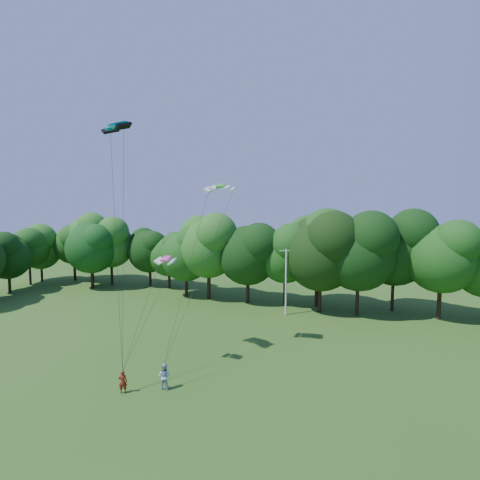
% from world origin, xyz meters
% --- Properties ---
extents(utility_pole, '(1.53, 0.64, 8.04)m').
position_xyz_m(utility_pole, '(-0.24, 30.47, 4.14)').
color(utility_pole, silver).
rests_on(utility_pole, ground).
extents(kite_flyer_left, '(0.72, 0.65, 1.65)m').
position_xyz_m(kite_flyer_left, '(-5.68, 7.51, 0.82)').
color(kite_flyer_left, maroon).
rests_on(kite_flyer_left, ground).
extents(kite_flyer_right, '(1.00, 0.82, 1.88)m').
position_xyz_m(kite_flyer_right, '(-3.33, 9.15, 0.94)').
color(kite_flyer_right, '#9EBCDB').
rests_on(kite_flyer_right, ground).
extents(kite_teal, '(3.15, 2.34, 0.60)m').
position_xyz_m(kite_teal, '(-8.79, 11.31, 19.56)').
color(kite_teal, '#048279').
rests_on(kite_teal, ground).
extents(kite_green, '(2.96, 1.76, 0.47)m').
position_xyz_m(kite_green, '(-2.60, 17.18, 14.90)').
color(kite_green, '#26CE1E').
rests_on(kite_green, ground).
extents(kite_pink, '(1.72, 0.86, 0.39)m').
position_xyz_m(kite_pink, '(-5.07, 12.20, 8.98)').
color(kite_pink, '#DE3D9A').
rests_on(kite_pink, ground).
extents(tree_back_west, '(8.72, 8.72, 12.68)m').
position_xyz_m(tree_back_west, '(-33.02, 33.10, 7.92)').
color(tree_back_west, '#332014').
rests_on(tree_back_west, ground).
extents(tree_back_center, '(9.47, 9.47, 13.77)m').
position_xyz_m(tree_back_center, '(3.35, 33.26, 8.60)').
color(tree_back_center, black).
rests_on(tree_back_center, ground).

